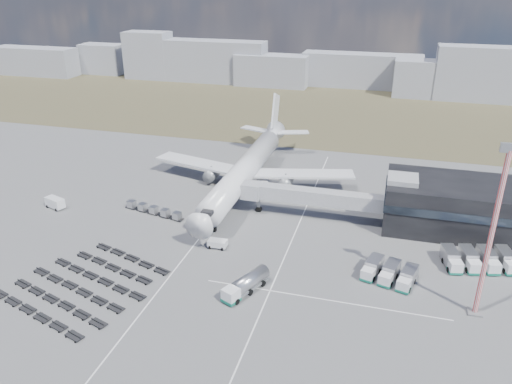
# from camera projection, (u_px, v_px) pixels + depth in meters

# --- Properties ---
(ground) EXTENTS (420.00, 420.00, 0.00)m
(ground) POSITION_uv_depth(u_px,v_px,m) (199.00, 253.00, 94.37)
(ground) COLOR #565659
(ground) RESTS_ON ground
(grass_strip) EXTENTS (420.00, 90.00, 0.01)m
(grass_strip) POSITION_uv_depth(u_px,v_px,m) (305.00, 110.00, 191.14)
(grass_strip) COLOR #46432A
(grass_strip) RESTS_ON ground
(lane_markings) EXTENTS (47.12, 110.00, 0.01)m
(lane_markings) POSITION_uv_depth(u_px,v_px,m) (252.00, 253.00, 94.60)
(lane_markings) COLOR silver
(lane_markings) RESTS_ON ground
(terminal) EXTENTS (30.40, 16.40, 11.00)m
(terminal) POSITION_uv_depth(u_px,v_px,m) (460.00, 205.00, 101.55)
(terminal) COLOR black
(terminal) RESTS_ON ground
(jet_bridge) EXTENTS (30.30, 3.80, 7.05)m
(jet_bridge) POSITION_uv_depth(u_px,v_px,m) (302.00, 196.00, 106.37)
(jet_bridge) COLOR #939399
(jet_bridge) RESTS_ON ground
(airliner) EXTENTS (51.59, 64.53, 17.62)m
(airliner) POSITION_uv_depth(u_px,v_px,m) (247.00, 168.00, 120.70)
(airliner) COLOR silver
(airliner) RESTS_ON ground
(skyline) EXTENTS (318.71, 27.10, 22.15)m
(skyline) POSITION_uv_depth(u_px,v_px,m) (314.00, 70.00, 222.93)
(skyline) COLOR #91939E
(skyline) RESTS_ON ground
(fuel_tanker) EXTENTS (6.24, 9.80, 3.12)m
(fuel_tanker) POSITION_uv_depth(u_px,v_px,m) (246.00, 284.00, 82.39)
(fuel_tanker) COLOR silver
(fuel_tanker) RESTS_ON ground
(pushback_tug) EXTENTS (3.59, 2.04, 1.58)m
(pushback_tug) POSITION_uv_depth(u_px,v_px,m) (218.00, 244.00, 96.09)
(pushback_tug) COLOR silver
(pushback_tug) RESTS_ON ground
(utility_van) EXTENTS (5.07, 3.49, 2.45)m
(utility_van) POSITION_uv_depth(u_px,v_px,m) (55.00, 203.00, 111.92)
(utility_van) COLOR silver
(utility_van) RESTS_ON ground
(catering_truck) EXTENTS (4.29, 6.71, 2.86)m
(catering_truck) POSITION_uv_depth(u_px,v_px,m) (263.00, 184.00, 121.26)
(catering_truck) COLOR silver
(catering_truck) RESTS_ON ground
(service_trucks_near) EXTENTS (9.79, 8.38, 2.55)m
(service_trucks_near) POSITION_uv_depth(u_px,v_px,m) (390.00, 273.00, 85.85)
(service_trucks_near) COLOR silver
(service_trucks_near) RESTS_ON ground
(service_trucks_far) EXTENTS (13.28, 9.27, 2.68)m
(service_trucks_far) POSITION_uv_depth(u_px,v_px,m) (479.00, 260.00, 89.61)
(service_trucks_far) COLOR silver
(service_trucks_far) RESTS_ON ground
(uld_row) EXTENTS (14.99, 4.70, 1.65)m
(uld_row) POSITION_uv_depth(u_px,v_px,m) (154.00, 210.00, 109.20)
(uld_row) COLOR black
(uld_row) RESTS_ON ground
(baggage_dollies) EXTENTS (26.31, 26.62, 0.68)m
(baggage_dollies) POSITION_uv_depth(u_px,v_px,m) (84.00, 284.00, 84.58)
(baggage_dollies) COLOR black
(baggage_dollies) RESTS_ON ground
(floodlight_mast) EXTENTS (2.58, 2.15, 27.84)m
(floodlight_mast) POSITION_uv_depth(u_px,v_px,m) (491.00, 235.00, 72.30)
(floodlight_mast) COLOR red
(floodlight_mast) RESTS_ON ground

